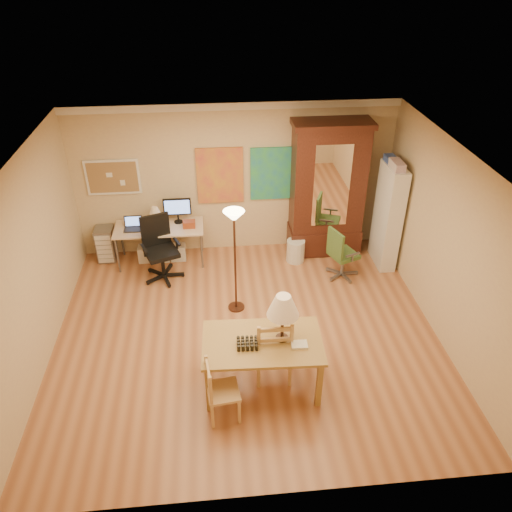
{
  "coord_description": "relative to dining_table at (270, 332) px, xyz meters",
  "views": [
    {
      "loc": [
        -0.41,
        -5.51,
        4.88
      ],
      "look_at": [
        0.16,
        0.3,
        1.16
      ],
      "focal_mm": 35.0,
      "sensor_mm": 36.0,
      "label": 1
    }
  ],
  "objects": [
    {
      "name": "floor",
      "position": [
        -0.2,
        0.96,
        -0.87
      ],
      "size": [
        5.5,
        5.5,
        0.0
      ],
      "primitive_type": "plane",
      "color": "#995936",
      "rests_on": "ground"
    },
    {
      "name": "crown_molding",
      "position": [
        -0.2,
        3.42,
        1.77
      ],
      "size": [
        5.5,
        0.08,
        0.12
      ],
      "primitive_type": "cube",
      "color": "white",
      "rests_on": "floor"
    },
    {
      "name": "corkboard",
      "position": [
        -2.25,
        3.43,
        0.63
      ],
      "size": [
        0.9,
        0.04,
        0.62
      ],
      "primitive_type": "cube",
      "color": "#998048",
      "rests_on": "floor"
    },
    {
      "name": "art_panel_left",
      "position": [
        -0.45,
        3.43,
        0.58
      ],
      "size": [
        0.8,
        0.04,
        1.0
      ],
      "primitive_type": "cube",
      "color": "gold",
      "rests_on": "floor"
    },
    {
      "name": "art_panel_right",
      "position": [
        0.45,
        3.43,
        0.58
      ],
      "size": [
        0.75,
        0.04,
        0.95
      ],
      "primitive_type": "cube",
      "color": "teal",
      "rests_on": "floor"
    },
    {
      "name": "dining_table",
      "position": [
        0.0,
        0.0,
        0.0
      ],
      "size": [
        1.5,
        0.94,
        1.38
      ],
      "color": "olive",
      "rests_on": "floor"
    },
    {
      "name": "ladder_chair_back",
      "position": [
        0.06,
        0.1,
        -0.41
      ],
      "size": [
        0.47,
        0.45,
        1.0
      ],
      "color": "tan",
      "rests_on": "floor"
    },
    {
      "name": "ladder_chair_left",
      "position": [
        -0.63,
        -0.45,
        -0.48
      ],
      "size": [
        0.41,
        0.43,
        0.84
      ],
      "color": "tan",
      "rests_on": "floor"
    },
    {
      "name": "torchiere_lamp",
      "position": [
        -0.32,
        1.61,
        0.49
      ],
      "size": [
        0.31,
        0.31,
        1.7
      ],
      "color": "#41251A",
      "rests_on": "floor"
    },
    {
      "name": "computer_desk",
      "position": [
        -1.52,
        3.12,
        -0.45
      ],
      "size": [
        1.52,
        0.67,
        1.15
      ],
      "color": "#C9AE93",
      "rests_on": "floor"
    },
    {
      "name": "office_chair_black",
      "position": [
        -1.5,
        2.58,
        -0.58
      ],
      "size": [
        0.68,
        0.68,
        1.1
      ],
      "color": "black",
      "rests_on": "floor"
    },
    {
      "name": "office_chair_green",
      "position": [
        1.5,
        2.31,
        -0.63
      ],
      "size": [
        0.57,
        0.57,
        0.92
      ],
      "color": "slate",
      "rests_on": "floor"
    },
    {
      "name": "drawer_cart",
      "position": [
        -2.53,
        3.25,
        -0.56
      ],
      "size": [
        0.31,
        0.37,
        0.62
      ],
      "color": "slate",
      "rests_on": "floor"
    },
    {
      "name": "armoire",
      "position": [
        1.39,
        3.2,
        0.18
      ],
      "size": [
        1.32,
        0.63,
        2.43
      ],
      "color": "black",
      "rests_on": "floor"
    },
    {
      "name": "bookshelf",
      "position": [
        2.34,
        2.69,
        0.03
      ],
      "size": [
        0.27,
        0.73,
        1.82
      ],
      "color": "white",
      "rests_on": "floor"
    },
    {
      "name": "wastebin",
      "position": [
        0.82,
        2.87,
        -0.67
      ],
      "size": [
        0.33,
        0.33,
        0.41
      ],
      "primitive_type": "cylinder",
      "color": "silver",
      "rests_on": "floor"
    }
  ]
}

